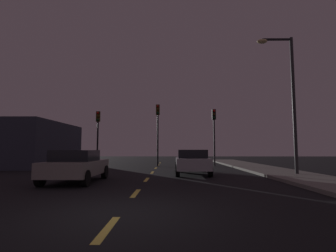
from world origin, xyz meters
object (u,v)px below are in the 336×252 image
object	(u,v)px
traffic_signal_center	(158,123)
car_stopped_ahead	(192,161)
traffic_signal_left	(98,127)
traffic_signal_right	(214,126)
street_lamp_right	(288,92)
car_adjacent_lane	(76,165)

from	to	relation	value
traffic_signal_center	car_stopped_ahead	xyz separation A→B (m)	(2.34, -7.03, -2.95)
traffic_signal_left	traffic_signal_center	bearing A→B (deg)	0.01
traffic_signal_right	street_lamp_right	distance (m)	8.76
traffic_signal_center	car_stopped_ahead	distance (m)	7.98
traffic_signal_center	street_lamp_right	bearing A→B (deg)	-47.87
car_stopped_ahead	traffic_signal_right	bearing A→B (deg)	70.48
traffic_signal_center	car_stopped_ahead	bearing A→B (deg)	-71.59
car_adjacent_lane	traffic_signal_right	bearing A→B (deg)	53.87
car_stopped_ahead	car_adjacent_lane	bearing A→B (deg)	-145.21
traffic_signal_center	traffic_signal_right	world-z (taller)	traffic_signal_center
traffic_signal_left	traffic_signal_right	world-z (taller)	traffic_signal_right
traffic_signal_left	street_lamp_right	bearing A→B (deg)	-33.18
traffic_signal_left	car_adjacent_lane	size ratio (longest dim) A/B	1.19
street_lamp_right	car_adjacent_lane	bearing A→B (deg)	-166.68
car_stopped_ahead	car_adjacent_lane	distance (m)	6.53
car_adjacent_lane	street_lamp_right	distance (m)	11.45
car_adjacent_lane	street_lamp_right	xyz separation A→B (m)	(10.50, 2.49, 3.82)
traffic_signal_right	car_adjacent_lane	world-z (taller)	traffic_signal_right
traffic_signal_center	car_adjacent_lane	bearing A→B (deg)	-105.67
traffic_signal_center	traffic_signal_right	size ratio (longest dim) A/B	1.08
traffic_signal_left	car_stopped_ahead	world-z (taller)	traffic_signal_left
car_stopped_ahead	street_lamp_right	distance (m)	6.52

